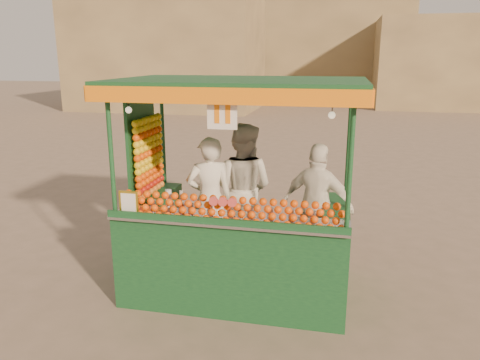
% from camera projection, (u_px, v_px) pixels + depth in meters
% --- Properties ---
extents(ground, '(90.00, 90.00, 0.00)m').
position_uv_depth(ground, '(278.00, 282.00, 6.18)').
color(ground, '#6C5D4D').
rests_on(ground, ground).
extents(building_left, '(10.00, 6.00, 6.00)m').
position_uv_depth(building_left, '(168.00, 54.00, 26.14)').
color(building_left, '#A18A5B').
rests_on(building_left, ground).
extents(building_right, '(9.00, 6.00, 5.00)m').
position_uv_depth(building_right, '(457.00, 63.00, 26.75)').
color(building_right, '#A18A5B').
rests_on(building_right, ground).
extents(building_center, '(14.00, 7.00, 7.00)m').
position_uv_depth(building_center, '(307.00, 48.00, 34.01)').
color(building_center, '#A18A5B').
rests_on(building_center, ground).
extents(juice_cart, '(2.92, 1.89, 2.65)m').
position_uv_depth(juice_cart, '(232.00, 227.00, 5.73)').
color(juice_cart, '#103C20').
rests_on(juice_cart, ground).
extents(vendor_left, '(0.70, 0.59, 1.62)m').
position_uv_depth(vendor_left, '(210.00, 199.00, 6.01)').
color(vendor_left, silver).
rests_on(vendor_left, ground).
extents(vendor_middle, '(0.96, 0.81, 1.75)m').
position_uv_depth(vendor_middle, '(243.00, 188.00, 6.28)').
color(vendor_middle, silver).
rests_on(vendor_middle, ground).
extents(vendor_right, '(0.99, 0.64, 1.57)m').
position_uv_depth(vendor_right, '(317.00, 205.00, 5.84)').
color(vendor_right, white).
rests_on(vendor_right, ground).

